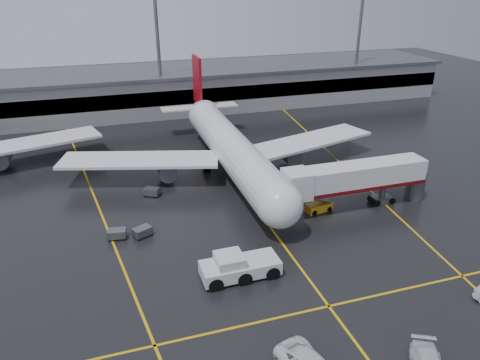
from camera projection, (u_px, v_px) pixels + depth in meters
name	position (u px, v px, depth m)	size (l,w,h in m)	color
ground	(250.00, 200.00, 59.07)	(220.00, 220.00, 0.00)	black
apron_line_centre	(250.00, 200.00, 59.06)	(0.25, 90.00, 0.02)	gold
apron_line_stop	(329.00, 306.00, 39.99)	(60.00, 0.25, 0.02)	gold
apron_line_left	(91.00, 188.00, 62.24)	(0.25, 70.00, 0.02)	gold
apron_line_right	(335.00, 158.00, 72.68)	(0.25, 70.00, 0.02)	gold
terminal	(180.00, 88.00, 98.83)	(122.00, 19.00, 8.60)	gray
light_mast_mid	(158.00, 45.00, 88.09)	(3.00, 1.20, 25.45)	#595B60
light_mast_right	(359.00, 37.00, 100.46)	(3.00, 1.20, 25.45)	#595B60
main_airliner	(229.00, 146.00, 65.73)	(48.80, 45.60, 14.10)	silver
jet_bridge	(356.00, 179.00, 55.50)	(19.90, 3.40, 6.05)	silver
pushback_tractor	(238.00, 267.00, 43.55)	(7.73, 3.38, 2.75)	silver
belt_loader	(319.00, 207.00, 56.07)	(3.56, 2.03, 2.14)	orange
baggage_cart_a	(142.00, 231.00, 50.51)	(2.36, 2.03, 1.12)	#595B60
baggage_cart_b	(117.00, 234.00, 50.09)	(2.17, 1.58, 1.12)	#595B60
baggage_cart_c	(152.00, 191.00, 59.87)	(2.38, 2.11, 1.12)	#595B60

